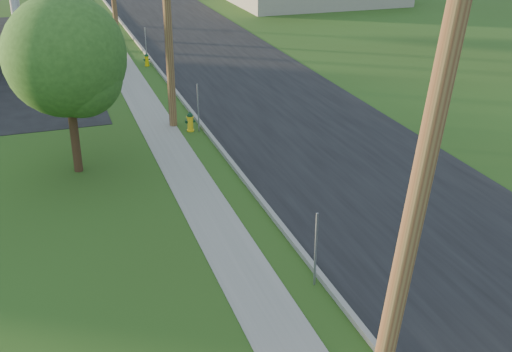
{
  "coord_description": "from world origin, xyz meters",
  "views": [
    {
      "loc": [
        -5.48,
        -8.15,
        8.99
      ],
      "look_at": [
        0.0,
        8.0,
        1.4
      ],
      "focal_mm": 45.0,
      "sensor_mm": 36.0,
      "label": 1
    }
  ],
  "objects_px": {
    "utility_pole_mid": "(167,5)",
    "hydrant_far": "(147,60)",
    "utility_pole_near": "(416,206)",
    "tree_verge": "(69,61)",
    "hydrant_mid": "(190,122)"
  },
  "relations": [
    {
      "from": "utility_pole_mid",
      "to": "hydrant_far",
      "type": "bearing_deg",
      "value": 86.13
    },
    {
      "from": "utility_pole_near",
      "to": "hydrant_mid",
      "type": "relative_size",
      "value": 11.59
    },
    {
      "from": "utility_pole_mid",
      "to": "hydrant_far",
      "type": "height_order",
      "value": "utility_pole_mid"
    },
    {
      "from": "tree_verge",
      "to": "hydrant_far",
      "type": "bearing_deg",
      "value": 71.3
    },
    {
      "from": "utility_pole_near",
      "to": "utility_pole_mid",
      "type": "bearing_deg",
      "value": 90.0
    },
    {
      "from": "hydrant_mid",
      "to": "hydrant_far",
      "type": "relative_size",
      "value": 1.15
    },
    {
      "from": "tree_verge",
      "to": "hydrant_far",
      "type": "xyz_separation_m",
      "value": [
        4.75,
        14.02,
        -3.57
      ]
    },
    {
      "from": "hydrant_far",
      "to": "utility_pole_mid",
      "type": "bearing_deg",
      "value": -93.87
    },
    {
      "from": "tree_verge",
      "to": "hydrant_far",
      "type": "relative_size",
      "value": 8.53
    },
    {
      "from": "utility_pole_mid",
      "to": "hydrant_far",
      "type": "distance_m",
      "value": 11.37
    },
    {
      "from": "utility_pole_near",
      "to": "hydrant_mid",
      "type": "height_order",
      "value": "utility_pole_near"
    },
    {
      "from": "utility_pole_near",
      "to": "hydrant_far",
      "type": "height_order",
      "value": "utility_pole_near"
    },
    {
      "from": "utility_pole_mid",
      "to": "hydrant_far",
      "type": "relative_size",
      "value": 13.72
    },
    {
      "from": "utility_pole_near",
      "to": "hydrant_mid",
      "type": "xyz_separation_m",
      "value": [
        0.53,
        17.14,
        -4.4
      ]
    },
    {
      "from": "utility_pole_near",
      "to": "hydrant_far",
      "type": "xyz_separation_m",
      "value": [
        0.7,
        28.37,
        -4.45
      ]
    }
  ]
}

